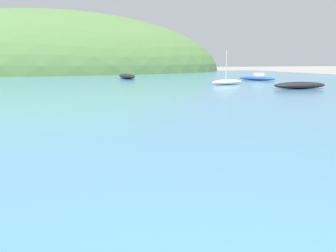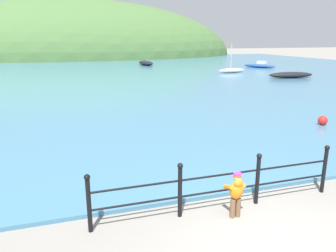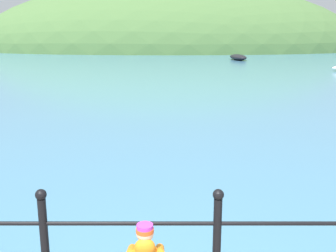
{
  "view_description": "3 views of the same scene",
  "coord_description": "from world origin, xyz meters",
  "px_view_note": "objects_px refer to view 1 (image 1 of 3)",
  "views": [
    {
      "loc": [
        -1.38,
        0.97,
        2.24
      ],
      "look_at": [
        0.69,
        6.66,
        1.01
      ],
      "focal_mm": 35.0,
      "sensor_mm": 36.0,
      "label": 1
    },
    {
      "loc": [
        -3.44,
        -4.35,
        3.67
      ],
      "look_at": [
        -0.37,
        5.24,
        0.95
      ],
      "focal_mm": 35.0,
      "sensor_mm": 36.0,
      "label": 2
    },
    {
      "loc": [
        0.03,
        -2.32,
        2.79
      ],
      "look_at": [
        -0.01,
        5.38,
        0.97
      ],
      "focal_mm": 42.0,
      "sensor_mm": 36.0,
      "label": 3
    }
  ],
  "objects_px": {
    "boat_mid_harbor": "(257,78)",
    "boat_twin_mast": "(127,76)",
    "boat_nearest_quay": "(227,82)",
    "boat_green_fishing": "(300,85)"
  },
  "relations": [
    {
      "from": "boat_green_fishing",
      "to": "boat_twin_mast",
      "type": "relative_size",
      "value": 0.99
    },
    {
      "from": "boat_twin_mast",
      "to": "boat_mid_harbor",
      "type": "bearing_deg",
      "value": -32.58
    },
    {
      "from": "boat_mid_harbor",
      "to": "boat_green_fishing",
      "type": "bearing_deg",
      "value": -107.83
    },
    {
      "from": "boat_nearest_quay",
      "to": "boat_twin_mast",
      "type": "height_order",
      "value": "boat_nearest_quay"
    },
    {
      "from": "boat_green_fishing",
      "to": "boat_nearest_quay",
      "type": "xyz_separation_m",
      "value": [
        -2.96,
        5.72,
        -0.02
      ]
    },
    {
      "from": "boat_twin_mast",
      "to": "boat_mid_harbor",
      "type": "xyz_separation_m",
      "value": [
        12.45,
        -7.95,
        -0.03
      ]
    },
    {
      "from": "boat_mid_harbor",
      "to": "boat_twin_mast",
      "type": "bearing_deg",
      "value": 147.42
    },
    {
      "from": "boat_nearest_quay",
      "to": "boat_twin_mast",
      "type": "relative_size",
      "value": 0.73
    },
    {
      "from": "boat_green_fishing",
      "to": "boat_twin_mast",
      "type": "distance_m",
      "value": 20.25
    },
    {
      "from": "boat_green_fishing",
      "to": "boat_nearest_quay",
      "type": "relative_size",
      "value": 1.36
    }
  ]
}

